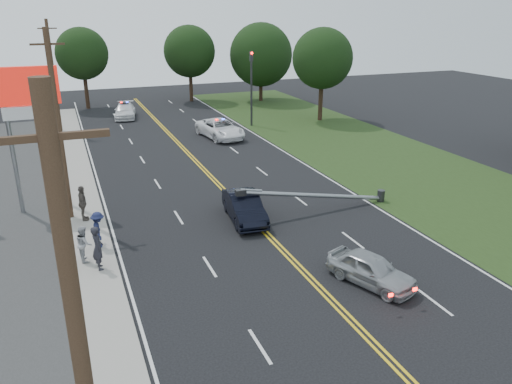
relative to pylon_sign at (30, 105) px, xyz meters
name	(u,v)px	position (x,y,z in m)	size (l,w,h in m)	color
ground	(327,295)	(10.50, -14.00, -6.00)	(120.00, 120.00, 0.00)	black
sidewalk	(89,230)	(2.10, -4.00, -5.94)	(1.80, 70.00, 0.12)	gray
grass_verge	(431,180)	(24.00, -4.00, -5.99)	(12.00, 80.00, 0.01)	#213314
centerline_yellow	(242,208)	(10.50, -4.00, -5.99)	(0.36, 80.00, 0.00)	gold
pylon_sign	(30,105)	(0.00, 0.00, 0.00)	(3.20, 0.35, 8.00)	gray
traffic_signal	(251,82)	(18.80, 16.00, -1.79)	(0.28, 0.41, 7.05)	#2D2D30
fallen_streetlight	(323,195)	(14.69, -6.00, -5.08)	(9.36, 0.44, 1.91)	#2D2D30
utility_pole_near	(85,384)	(1.30, -22.00, -0.91)	(1.60, 0.28, 10.00)	#382619
utility_pole_mid	(59,128)	(1.30, -2.00, -0.91)	(1.60, 0.28, 10.00)	#382619
utility_pole_far	(54,76)	(1.30, 20.00, -0.91)	(1.60, 0.28, 10.00)	#382619
tree_6	(82,54)	(4.50, 31.28, 0.10)	(5.72, 5.72, 8.97)	black
tree_7	(189,51)	(16.82, 31.65, -0.04)	(6.17, 6.17, 9.05)	black
tree_8	(261,55)	(24.95, 28.78, -0.45)	(7.58, 7.58, 9.34)	black
tree_9	(322,58)	(26.30, 15.84, 0.17)	(5.99, 5.99, 9.17)	black
crashed_sedan	(244,207)	(10.07, -5.63, -5.25)	(1.58, 4.54, 1.50)	black
waiting_sedan	(371,269)	(12.65, -13.85, -5.34)	(1.56, 3.88, 1.32)	#9DA1A5
emergency_a	(220,129)	(14.46, 12.48, -5.19)	(2.67, 5.80, 1.61)	white
emergency_b	(125,111)	(7.77, 24.34, -5.27)	(2.04, 5.02, 1.46)	white
bystander_a	(98,248)	(2.24, -8.57, -4.88)	(0.73, 0.48, 1.99)	#24232A
bystander_b	(84,243)	(1.72, -7.56, -5.04)	(0.81, 0.63, 1.67)	#A4A4A8
bystander_c	(99,230)	(2.45, -6.35, -5.00)	(1.13, 0.65, 1.75)	#1B2044
bystander_d	(83,203)	(1.96, -2.76, -4.91)	(1.13, 0.47, 1.93)	#554C44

